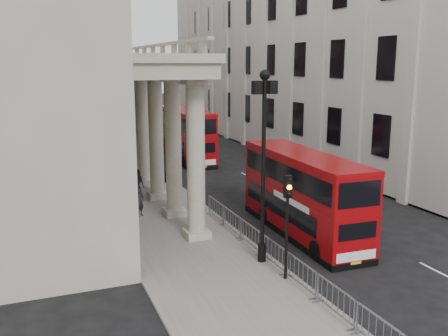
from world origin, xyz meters
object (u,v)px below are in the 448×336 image
(monument_column, at_px, (104,27))
(lamp_post_mid, at_px, (166,117))
(pedestrian_a, at_px, (140,202))
(pedestrian_c, at_px, (137,183))
(bus_near, at_px, (303,192))
(pedestrian_b, at_px, (128,201))
(bus_far, at_px, (186,133))
(traffic_light, at_px, (287,208))
(lamp_post_north, at_px, (124,102))
(lamp_post_south, at_px, (264,155))

(monument_column, xyz_separation_m, lamp_post_mid, (-6.60, -72.00, -11.07))
(pedestrian_a, height_order, pedestrian_c, pedestrian_c)
(bus_near, distance_m, pedestrian_b, 10.12)
(monument_column, relative_size, bus_near, 5.47)
(bus_near, distance_m, pedestrian_c, 11.94)
(lamp_post_mid, height_order, pedestrian_b, lamp_post_mid)
(bus_near, relative_size, pedestrian_c, 5.26)
(bus_near, xyz_separation_m, bus_far, (0.52, 21.91, 0.20))
(traffic_light, bearing_deg, bus_near, 53.81)
(pedestrian_c, bearing_deg, monument_column, 68.99)
(monument_column, bearing_deg, traffic_light, -94.13)
(bus_far, xyz_separation_m, pedestrian_b, (-8.30, -15.57, -1.53))
(lamp_post_north, distance_m, bus_far, 8.73)
(monument_column, relative_size, traffic_light, 12.60)
(pedestrian_c, bearing_deg, lamp_post_south, -91.11)
(lamp_post_mid, bearing_deg, bus_near, -74.51)
(lamp_post_north, height_order, bus_near, lamp_post_north)
(bus_far, bearing_deg, lamp_post_north, 121.28)
(bus_near, bearing_deg, traffic_light, -124.23)
(bus_far, relative_size, pedestrian_a, 6.50)
(lamp_post_north, distance_m, bus_near, 29.52)
(lamp_post_mid, height_order, pedestrian_c, lamp_post_mid)
(monument_column, xyz_separation_m, lamp_post_south, (-6.60, -88.00, -11.07))
(bus_near, relative_size, pedestrian_b, 6.50)
(bus_far, distance_m, pedestrian_b, 17.72)
(monument_column, bearing_deg, bus_near, -91.98)
(pedestrian_c, bearing_deg, pedestrian_b, -123.06)
(pedestrian_b, bearing_deg, bus_far, -138.65)
(monument_column, distance_m, pedestrian_a, 81.52)
(bus_near, height_order, pedestrian_c, bus_near)
(lamp_post_mid, height_order, bus_far, lamp_post_mid)
(lamp_post_north, bearing_deg, pedestrian_c, -98.52)
(traffic_light, distance_m, pedestrian_a, 11.39)
(monument_column, relative_size, lamp_post_mid, 6.51)
(traffic_light, relative_size, pedestrian_b, 2.82)
(pedestrian_a, distance_m, pedestrian_b, 0.83)
(lamp_post_mid, xyz_separation_m, bus_far, (4.16, 8.74, -2.50))
(lamp_post_mid, bearing_deg, pedestrian_c, -131.71)
(monument_column, height_order, pedestrian_a, monument_column)
(traffic_light, relative_size, pedestrian_c, 2.28)
(lamp_post_north, relative_size, traffic_light, 1.93)
(lamp_post_south, height_order, pedestrian_b, lamp_post_south)
(traffic_light, bearing_deg, lamp_post_north, 90.17)
(lamp_post_mid, bearing_deg, pedestrian_a, -115.74)
(monument_column, bearing_deg, bus_far, -92.20)
(bus_near, bearing_deg, pedestrian_a, 143.78)
(monument_column, height_order, bus_far, monument_column)
(lamp_post_north, height_order, pedestrian_c, lamp_post_north)
(lamp_post_south, bearing_deg, pedestrian_c, 102.71)
(lamp_post_south, bearing_deg, lamp_post_north, 90.00)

